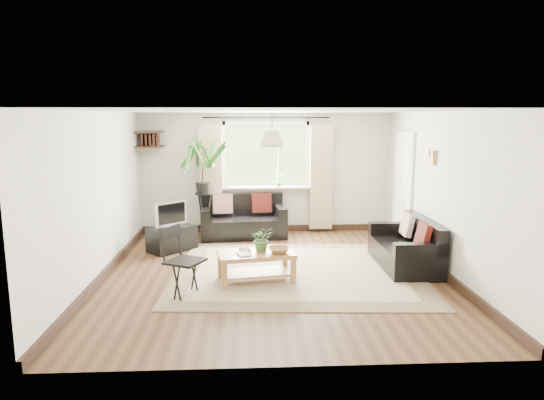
{
  "coord_description": "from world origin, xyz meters",
  "views": [
    {
      "loc": [
        -0.37,
        -6.96,
        2.33
      ],
      "look_at": [
        0.0,
        0.4,
        1.05
      ],
      "focal_mm": 32.0,
      "sensor_mm": 36.0,
      "label": 1
    }
  ],
  "objects_px": {
    "folding_chair": "(185,262)",
    "coffee_table": "(256,267)",
    "sofa_right": "(405,244)",
    "tv_stand": "(172,239)",
    "palm_stand": "(203,189)",
    "sofa_back": "(243,217)"
  },
  "relations": [
    {
      "from": "sofa_right",
      "to": "tv_stand",
      "type": "distance_m",
      "value": 3.93
    },
    {
      "from": "sofa_right",
      "to": "tv_stand",
      "type": "bearing_deg",
      "value": -106.66
    },
    {
      "from": "coffee_table",
      "to": "tv_stand",
      "type": "height_order",
      "value": "coffee_table"
    },
    {
      "from": "palm_stand",
      "to": "sofa_back",
      "type": "bearing_deg",
      "value": -3.18
    },
    {
      "from": "coffee_table",
      "to": "sofa_back",
      "type": "bearing_deg",
      "value": 94.42
    },
    {
      "from": "sofa_right",
      "to": "coffee_table",
      "type": "height_order",
      "value": "sofa_right"
    },
    {
      "from": "palm_stand",
      "to": "folding_chair",
      "type": "bearing_deg",
      "value": -89.3
    },
    {
      "from": "coffee_table",
      "to": "palm_stand",
      "type": "relative_size",
      "value": 0.57
    },
    {
      "from": "sofa_back",
      "to": "coffee_table",
      "type": "bearing_deg",
      "value": -90.44
    },
    {
      "from": "folding_chair",
      "to": "coffee_table",
      "type": "bearing_deg",
      "value": -33.55
    },
    {
      "from": "sofa_back",
      "to": "tv_stand",
      "type": "xyz_separation_m",
      "value": [
        -1.24,
        -0.93,
        -0.17
      ]
    },
    {
      "from": "tv_stand",
      "to": "folding_chair",
      "type": "xyz_separation_m",
      "value": [
        0.51,
        -2.21,
        0.24
      ]
    },
    {
      "from": "sofa_right",
      "to": "folding_chair",
      "type": "xyz_separation_m",
      "value": [
        -3.25,
        -1.08,
        0.1
      ]
    },
    {
      "from": "sofa_back",
      "to": "coffee_table",
      "type": "distance_m",
      "value": 2.64
    },
    {
      "from": "sofa_back",
      "to": "tv_stand",
      "type": "height_order",
      "value": "sofa_back"
    },
    {
      "from": "coffee_table",
      "to": "palm_stand",
      "type": "bearing_deg",
      "value": 109.92
    },
    {
      "from": "palm_stand",
      "to": "folding_chair",
      "type": "xyz_separation_m",
      "value": [
        0.04,
        -3.18,
        -0.49
      ]
    },
    {
      "from": "sofa_right",
      "to": "tv_stand",
      "type": "height_order",
      "value": "sofa_right"
    },
    {
      "from": "sofa_back",
      "to": "palm_stand",
      "type": "relative_size",
      "value": 0.87
    },
    {
      "from": "tv_stand",
      "to": "folding_chair",
      "type": "bearing_deg",
      "value": -120.91
    },
    {
      "from": "sofa_back",
      "to": "palm_stand",
      "type": "bearing_deg",
      "value": 171.96
    },
    {
      "from": "sofa_back",
      "to": "sofa_right",
      "type": "height_order",
      "value": "sofa_back"
    }
  ]
}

